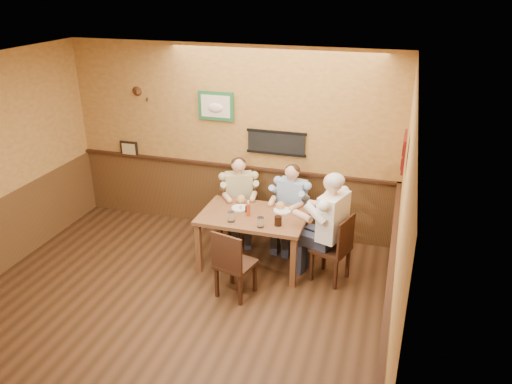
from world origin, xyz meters
TOP-DOWN VIEW (x-y plane):
  - room at (0.14, 0.17)m, footprint 5.02×5.03m
  - dining_table at (0.66, 1.50)m, footprint 1.40×0.90m
  - chair_back_left at (0.24, 2.16)m, footprint 0.49×0.49m
  - chair_back_right at (1.03, 2.15)m, footprint 0.43×0.43m
  - chair_right_end at (1.72, 1.43)m, footprint 0.54×0.54m
  - chair_near_side at (0.66, 0.75)m, footprint 0.51×0.51m
  - diner_tan_shirt at (0.24, 2.16)m, footprint 0.70×0.70m
  - diner_blue_polo at (1.03, 2.15)m, footprint 0.62×0.62m
  - diner_white_elder at (1.72, 1.43)m, footprint 0.77×0.77m
  - water_glass_left at (0.45, 1.22)m, footprint 0.12×0.12m
  - water_glass_mid at (0.85, 1.18)m, footprint 0.09×0.09m
  - cola_tumbler at (1.05, 1.29)m, footprint 0.10×0.10m
  - hot_sauce_bottle at (0.61, 1.44)m, footprint 0.05×0.05m
  - salt_shaker at (0.46, 1.56)m, footprint 0.04×0.04m
  - pepper_shaker at (0.55, 1.55)m, footprint 0.04×0.04m
  - plate_far_left at (0.43, 1.62)m, footprint 0.31×0.31m
  - plate_far_right at (1.00, 1.71)m, footprint 0.28×0.28m

SIDE VIEW (x-z plane):
  - chair_back_right at x=1.03m, z-range 0.00..0.79m
  - chair_back_left at x=0.24m, z-range 0.00..0.80m
  - chair_near_side at x=0.66m, z-range 0.00..0.91m
  - chair_right_end at x=1.72m, z-range 0.00..0.93m
  - diner_blue_polo at x=1.03m, z-range 0.00..1.13m
  - diner_tan_shirt at x=0.24m, z-range 0.00..1.15m
  - dining_table at x=0.66m, z-range 0.28..1.03m
  - diner_white_elder at x=1.72m, z-range 0.00..1.32m
  - plate_far_left at x=0.43m, z-range 0.75..0.77m
  - plate_far_right at x=1.00m, z-range 0.75..0.77m
  - salt_shaker at x=0.46m, z-range 0.75..0.83m
  - pepper_shaker at x=0.55m, z-range 0.75..0.84m
  - cola_tumbler at x=1.05m, z-range 0.75..0.87m
  - water_glass_mid at x=0.85m, z-range 0.75..0.88m
  - water_glass_left at x=0.45m, z-range 0.75..0.89m
  - hot_sauce_bottle at x=0.61m, z-range 0.75..0.94m
  - room at x=0.14m, z-range 0.28..3.09m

